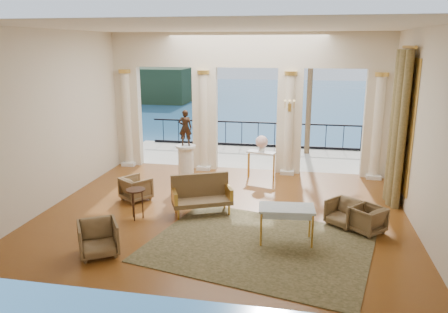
% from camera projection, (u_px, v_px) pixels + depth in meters
% --- Properties ---
extents(floor, '(9.00, 9.00, 0.00)m').
position_uv_depth(floor, '(224.00, 211.00, 11.11)').
color(floor, '#4A1E09').
rests_on(floor, ground).
extents(room_walls, '(9.00, 9.00, 9.00)m').
position_uv_depth(room_walls, '(215.00, 104.00, 9.33)').
color(room_walls, beige).
rests_on(room_walls, ground).
extents(arcade, '(9.00, 0.56, 4.50)m').
position_uv_depth(arcade, '(247.00, 93.00, 14.10)').
color(arcade, beige).
rests_on(arcade, ground).
extents(terrace, '(10.00, 3.60, 0.10)m').
position_uv_depth(terrace, '(253.00, 157.00, 16.63)').
color(terrace, '#AFA893').
rests_on(terrace, ground).
extents(balustrade, '(9.00, 0.06, 1.03)m').
position_uv_depth(balustrade, '(258.00, 137.00, 18.04)').
color(balustrade, black).
rests_on(balustrade, terrace).
extents(palm_tree, '(2.00, 2.00, 4.50)m').
position_uv_depth(palm_tree, '(312.00, 45.00, 16.00)').
color(palm_tree, '#4C3823').
rests_on(palm_tree, terrace).
extents(headland, '(22.00, 18.00, 6.00)m').
position_uv_depth(headland, '(140.00, 82.00, 83.91)').
color(headland, black).
rests_on(headland, sea).
extents(sea, '(160.00, 160.00, 0.00)m').
position_uv_depth(sea, '(295.00, 110.00, 69.66)').
color(sea, '#1B5380').
rests_on(sea, ground).
extents(curtain, '(0.33, 1.40, 4.09)m').
position_uv_depth(curtain, '(398.00, 128.00, 11.24)').
color(curtain, brown).
rests_on(curtain, ground).
extents(window_frame, '(0.04, 1.60, 3.40)m').
position_uv_depth(window_frame, '(406.00, 125.00, 11.19)').
color(window_frame, gold).
rests_on(window_frame, room_walls).
extents(wall_sconce, '(0.30, 0.11, 0.33)m').
position_uv_depth(wall_sconce, '(290.00, 107.00, 13.63)').
color(wall_sconce, gold).
rests_on(wall_sconce, arcade).
extents(rug, '(5.12, 4.36, 0.02)m').
position_uv_depth(rug, '(259.00, 245.00, 9.19)').
color(rug, '#2A2F17').
rests_on(rug, ground).
extents(armchair_a, '(1.01, 0.99, 0.77)m').
position_uv_depth(armchair_a, '(98.00, 237.00, 8.72)').
color(armchair_a, '#42341D').
rests_on(armchair_a, ground).
extents(armchair_b, '(0.91, 0.91, 0.69)m').
position_uv_depth(armchair_b, '(344.00, 211.00, 10.16)').
color(armchair_b, '#42341D').
rests_on(armchair_b, ground).
extents(armchair_c, '(0.90, 0.90, 0.68)m').
position_uv_depth(armchair_c, '(367.00, 218.00, 9.77)').
color(armchair_c, '#42341D').
rests_on(armchair_c, ground).
extents(armchair_d, '(0.94, 0.93, 0.71)m').
position_uv_depth(armchair_d, '(136.00, 187.00, 11.83)').
color(armchair_d, '#42341D').
rests_on(armchair_d, ground).
extents(settee, '(1.60, 1.18, 0.97)m').
position_uv_depth(settee, '(201.00, 194.00, 10.89)').
color(settee, '#42341D').
rests_on(settee, ground).
extents(game_table, '(1.22, 0.74, 0.80)m').
position_uv_depth(game_table, '(287.00, 211.00, 9.20)').
color(game_table, '#A6BDCE').
rests_on(game_table, ground).
extents(pedestal, '(0.64, 0.64, 1.17)m').
position_uv_depth(pedestal, '(186.00, 165.00, 13.25)').
color(pedestal, silver).
rests_on(pedestal, ground).
extents(statue, '(0.43, 0.31, 1.08)m').
position_uv_depth(statue, '(185.00, 128.00, 12.96)').
color(statue, '#302015').
rests_on(statue, pedestal).
extents(console_table, '(0.96, 0.59, 0.85)m').
position_uv_depth(console_table, '(261.00, 156.00, 13.72)').
color(console_table, silver).
rests_on(console_table, ground).
extents(urn, '(0.39, 0.39, 0.51)m').
position_uv_depth(urn, '(262.00, 142.00, 13.61)').
color(urn, silver).
rests_on(urn, console_table).
extents(side_table, '(0.46, 0.46, 0.75)m').
position_uv_depth(side_table, '(136.00, 193.00, 10.47)').
color(side_table, black).
rests_on(side_table, ground).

